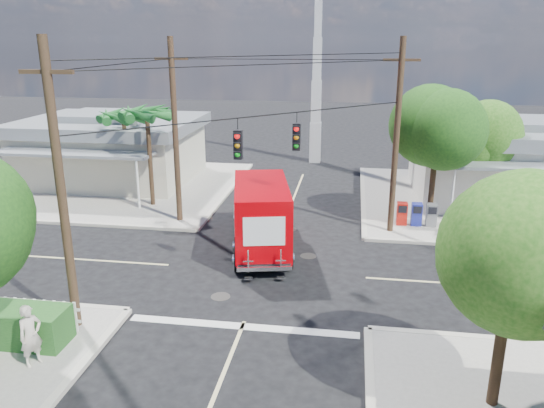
# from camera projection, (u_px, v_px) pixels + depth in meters

# --- Properties ---
(ground) EXTENTS (120.00, 120.00, 0.00)m
(ground) POSITION_uv_depth(u_px,v_px,m) (264.00, 271.00, 21.15)
(ground) COLOR black
(ground) RESTS_ON ground
(sidewalk_ne) EXTENTS (14.12, 14.12, 0.14)m
(sidewalk_ne) POSITION_uv_depth(u_px,v_px,m) (487.00, 202.00, 29.81)
(sidewalk_ne) COLOR gray
(sidewalk_ne) RESTS_ON ground
(sidewalk_nw) EXTENTS (14.12, 14.12, 0.14)m
(sidewalk_nw) POSITION_uv_depth(u_px,v_px,m) (121.00, 187.00, 32.97)
(sidewalk_nw) COLOR gray
(sidewalk_nw) RESTS_ON ground
(road_markings) EXTENTS (32.00, 32.00, 0.01)m
(road_markings) POSITION_uv_depth(u_px,v_px,m) (258.00, 287.00, 19.76)
(road_markings) COLOR beige
(road_markings) RESTS_ON ground
(building_ne) EXTENTS (11.80, 10.20, 4.50)m
(building_ne) POSITION_uv_depth(u_px,v_px,m) (517.00, 160.00, 29.93)
(building_ne) COLOR white
(building_ne) RESTS_ON sidewalk_ne
(building_nw) EXTENTS (10.80, 10.20, 4.30)m
(building_nw) POSITION_uv_depth(u_px,v_px,m) (112.00, 147.00, 33.99)
(building_nw) COLOR beige
(building_nw) RESTS_ON sidewalk_nw
(radio_tower) EXTENTS (0.80, 0.80, 17.00)m
(radio_tower) POSITION_uv_depth(u_px,v_px,m) (317.00, 86.00, 38.26)
(radio_tower) COLOR silver
(radio_tower) RESTS_ON ground
(tree_ne_front) EXTENTS (4.21, 4.14, 6.66)m
(tree_ne_front) POSITION_uv_depth(u_px,v_px,m) (438.00, 130.00, 25.06)
(tree_ne_front) COLOR #422D1C
(tree_ne_front) RESTS_ON sidewalk_ne
(tree_ne_back) EXTENTS (3.77, 3.66, 5.82)m
(tree_ne_back) POSITION_uv_depth(u_px,v_px,m) (483.00, 135.00, 26.93)
(tree_ne_back) COLOR #422D1C
(tree_ne_back) RESTS_ON sidewalk_ne
(tree_se) EXTENTS (3.67, 3.54, 5.62)m
(tree_se) POSITION_uv_depth(u_px,v_px,m) (514.00, 260.00, 12.09)
(tree_se) COLOR #422D1C
(tree_se) RESTS_ON sidewalk_se
(palm_nw_front) EXTENTS (3.01, 3.08, 5.59)m
(palm_nw_front) POSITION_uv_depth(u_px,v_px,m) (147.00, 115.00, 27.81)
(palm_nw_front) COLOR #422D1C
(palm_nw_front) RESTS_ON sidewalk_nw
(palm_nw_back) EXTENTS (3.01, 3.08, 5.19)m
(palm_nw_back) POSITION_uv_depth(u_px,v_px,m) (123.00, 117.00, 29.63)
(palm_nw_back) COLOR #422D1C
(palm_nw_back) RESTS_ON sidewalk_nw
(utility_poles) EXTENTS (12.00, 10.68, 9.00)m
(utility_poles) POSITION_uv_depth(u_px,v_px,m) (232.00, 147.00, 21.50)
(utility_poles) COLOR #473321
(utility_poles) RESTS_ON ground
(vending_boxes) EXTENTS (1.90, 0.50, 1.10)m
(vending_boxes) POSITION_uv_depth(u_px,v_px,m) (417.00, 214.00, 25.85)
(vending_boxes) COLOR red
(vending_boxes) RESTS_ON sidewalk_ne
(delivery_truck) EXTENTS (3.57, 7.42, 3.09)m
(delivery_truck) POSITION_uv_depth(u_px,v_px,m) (261.00, 214.00, 23.12)
(delivery_truck) COLOR black
(delivery_truck) RESTS_ON ground
(pedestrian) EXTENTS (0.69, 0.79, 1.80)m
(pedestrian) POSITION_uv_depth(u_px,v_px,m) (31.00, 335.00, 14.63)
(pedestrian) COLOR beige
(pedestrian) RESTS_ON sidewalk_sw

